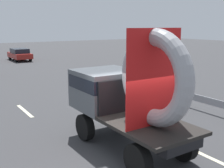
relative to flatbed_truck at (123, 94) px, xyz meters
name	(u,v)px	position (x,y,z in m)	size (l,w,h in m)	color
ground_plane	(127,155)	(-0.32, -0.70, -1.75)	(120.00, 120.00, 0.00)	#38383A
flatbed_truck	(123,94)	(0.00, 0.00, 0.00)	(2.02, 4.84, 3.85)	black
guardrail	(157,88)	(5.28, 4.17, -1.22)	(0.10, 14.68, 0.71)	gray
lane_dash_left_far	(25,111)	(-1.64, 5.56, -1.75)	(2.25, 0.16, 0.01)	beige
lane_dash_right_near	(220,163)	(1.64, -2.60, -1.75)	(2.10, 0.16, 0.01)	beige
lane_dash_right_far	(86,101)	(1.64, 5.61, -1.75)	(2.11, 0.16, 0.01)	beige
oncoming_car	(20,54)	(3.55, 25.02, -1.03)	(1.78, 4.15, 1.36)	black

